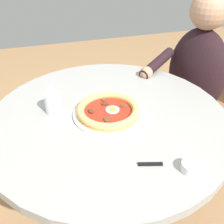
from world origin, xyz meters
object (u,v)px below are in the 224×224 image
(ramekin_capers, at_px, (191,167))
(diner_person, at_px, (190,101))
(dining_table, at_px, (108,136))
(water_glass, at_px, (53,104))
(cafe_chair_diner, at_px, (202,96))
(steak_knife, at_px, (141,164))
(fork_utensil, at_px, (48,91))
(pizza_on_plate, at_px, (109,111))

(ramekin_capers, bearing_deg, diner_person, 147.03)
(dining_table, xyz_separation_m, water_glass, (-0.09, -0.22, 0.16))
(water_glass, bearing_deg, cafe_chair_diner, 106.55)
(water_glass, distance_m, diner_person, 0.91)
(cafe_chair_diner, bearing_deg, dining_table, -63.31)
(dining_table, xyz_separation_m, steak_knife, (0.31, 0.03, 0.12))
(dining_table, bearing_deg, cafe_chair_diner, 116.69)
(steak_knife, height_order, ramekin_capers, ramekin_capers)
(water_glass, distance_m, steak_knife, 0.47)
(fork_utensil, relative_size, cafe_chair_diner, 0.22)
(water_glass, bearing_deg, diner_person, 104.97)
(steak_knife, height_order, fork_utensil, steak_knife)
(ramekin_capers, bearing_deg, dining_table, -155.17)
(water_glass, distance_m, cafe_chair_diner, 1.05)
(steak_knife, bearing_deg, ramekin_capers, 65.38)
(pizza_on_plate, height_order, steak_knife, pizza_on_plate)
(dining_table, height_order, steak_knife, steak_knife)
(ramekin_capers, bearing_deg, water_glass, -139.82)
(steak_knife, relative_size, cafe_chair_diner, 0.24)
(diner_person, bearing_deg, pizza_on_plate, -62.95)
(ramekin_capers, relative_size, cafe_chair_diner, 0.08)
(pizza_on_plate, xyz_separation_m, cafe_chair_diner, (-0.38, 0.75, -0.28))
(water_glass, relative_size, steak_knife, 0.44)
(water_glass, relative_size, diner_person, 0.08)
(pizza_on_plate, height_order, cafe_chair_diner, cafe_chair_diner)
(pizza_on_plate, distance_m, fork_utensil, 0.36)
(water_glass, xyz_separation_m, cafe_chair_diner, (-0.29, 0.97, -0.30))
(dining_table, xyz_separation_m, ramekin_capers, (0.37, 0.17, 0.14))
(fork_utensil, bearing_deg, dining_table, 39.91)
(pizza_on_plate, distance_m, ramekin_capers, 0.41)
(ramekin_capers, height_order, fork_utensil, ramekin_capers)
(fork_utensil, relative_size, diner_person, 0.15)
(dining_table, xyz_separation_m, fork_utensil, (-0.28, -0.23, 0.12))
(pizza_on_plate, bearing_deg, dining_table, -155.92)
(dining_table, bearing_deg, diner_person, 116.82)
(ramekin_capers, xyz_separation_m, cafe_chair_diner, (-0.75, 0.58, -0.28))
(pizza_on_plate, relative_size, water_glass, 3.39)
(steak_knife, relative_size, fork_utensil, 1.12)
(pizza_on_plate, bearing_deg, steak_knife, 5.21)
(dining_table, relative_size, ramekin_capers, 16.49)
(dining_table, distance_m, fork_utensil, 0.38)
(dining_table, xyz_separation_m, diner_person, (-0.31, 0.62, -0.12))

